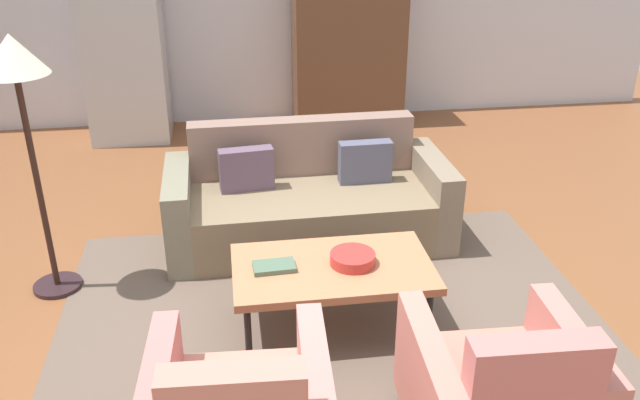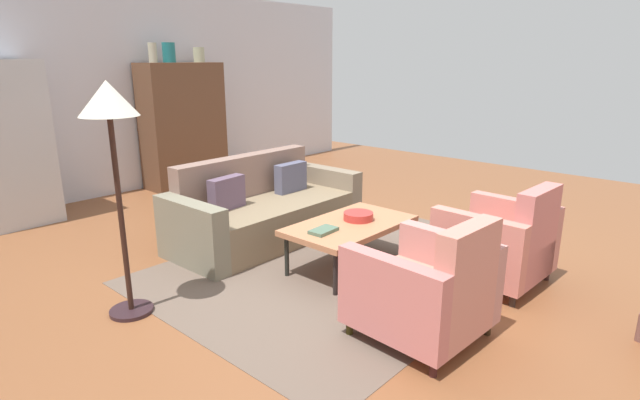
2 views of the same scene
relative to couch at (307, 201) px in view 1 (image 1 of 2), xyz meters
The scene contains 10 objects.
ground_plane 1.01m from the couch, 96.74° to the right, with size 11.11×11.11×0.00m, color brown.
area_rug 1.17m from the couch, 89.93° to the right, with size 3.40×2.60×0.01m, color brown.
couch is the anchor object (origin of this frame).
coffee_table 1.19m from the couch, 89.94° to the right, with size 1.20×0.70×0.43m.
armchair_right 2.43m from the couch, 75.73° to the right, with size 0.83×0.83×0.88m.
fruit_bowl 1.21m from the couch, 84.08° to the right, with size 0.27×0.27×0.07m, color #B8332E.
book_stack 1.24m from the couch, 106.51° to the right, with size 0.26×0.16×0.03m.
cabinet 2.81m from the couch, 73.01° to the left, with size 1.20×0.51×1.80m.
refrigerator 3.04m from the couch, 121.94° to the left, with size 0.80×0.73×1.85m.
floor_lamp 2.18m from the couch, 164.26° to the right, with size 0.40×0.40×1.72m.
Camera 1 is at (-0.46, -3.63, 2.51)m, focal length 37.58 mm.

